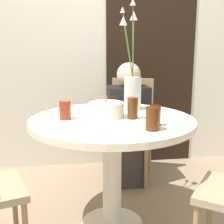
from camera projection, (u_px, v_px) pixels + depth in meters
name	position (u px, v px, depth m)	size (l,w,h in m)	color
wall_back	(94.00, 36.00, 3.02)	(8.00, 0.05, 2.60)	silver
doorway_panel	(151.00, 64.00, 3.13)	(0.90, 0.01, 2.05)	black
dining_table	(112.00, 141.00, 2.00)	(1.05, 1.05, 0.76)	silver
chair_near_front	(131.00, 123.00, 2.84)	(0.51, 0.51, 0.91)	#9E896B
birthday_cake	(106.00, 110.00, 2.00)	(0.22, 0.22, 0.14)	white
flower_vase	(132.00, 83.00, 2.20)	(0.17, 0.25, 0.74)	silver
side_plate	(89.00, 129.00, 1.71)	(0.22, 0.22, 0.01)	white
drink_glass_0	(133.00, 108.00, 1.94)	(0.07, 0.07, 0.14)	#51280F
drink_glass_1	(65.00, 110.00, 1.93)	(0.07, 0.07, 0.12)	maroon
drink_glass_2	(152.00, 119.00, 1.68)	(0.08, 0.08, 0.13)	#51280F
drink_glass_3	(113.00, 104.00, 2.16)	(0.06, 0.06, 0.10)	#33190C
drink_glass_4	(155.00, 116.00, 1.77)	(0.06, 0.06, 0.12)	#33190C
person_woman	(128.00, 129.00, 2.69)	(0.34, 0.24, 1.07)	#383333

